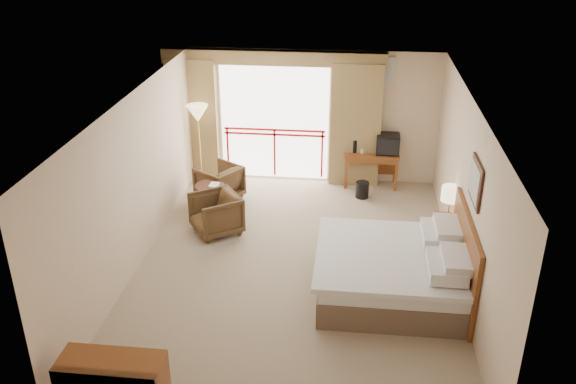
# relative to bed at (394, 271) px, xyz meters

# --- Properties ---
(floor) EXTENTS (7.00, 7.00, 0.00)m
(floor) POSITION_rel_bed_xyz_m (-1.50, 0.60, -0.38)
(floor) COLOR gray
(floor) RESTS_ON ground
(ceiling) EXTENTS (7.00, 7.00, 0.00)m
(ceiling) POSITION_rel_bed_xyz_m (-1.50, 0.60, 2.32)
(ceiling) COLOR white
(ceiling) RESTS_ON wall_back
(wall_back) EXTENTS (5.00, 0.00, 5.00)m
(wall_back) POSITION_rel_bed_xyz_m (-1.50, 4.10, 0.97)
(wall_back) COLOR beige
(wall_back) RESTS_ON ground
(wall_front) EXTENTS (5.00, 0.00, 5.00)m
(wall_front) POSITION_rel_bed_xyz_m (-1.50, -2.90, 0.97)
(wall_front) COLOR beige
(wall_front) RESTS_ON ground
(wall_left) EXTENTS (0.00, 7.00, 7.00)m
(wall_left) POSITION_rel_bed_xyz_m (-4.00, 0.60, 0.97)
(wall_left) COLOR beige
(wall_left) RESTS_ON ground
(wall_right) EXTENTS (0.00, 7.00, 7.00)m
(wall_right) POSITION_rel_bed_xyz_m (1.00, 0.60, 0.97)
(wall_right) COLOR beige
(wall_right) RESTS_ON ground
(balcony_door) EXTENTS (2.40, 0.00, 2.40)m
(balcony_door) POSITION_rel_bed_xyz_m (-2.30, 4.08, 0.82)
(balcony_door) COLOR white
(balcony_door) RESTS_ON wall_back
(balcony_railing) EXTENTS (2.09, 0.03, 1.02)m
(balcony_railing) POSITION_rel_bed_xyz_m (-2.30, 4.06, 0.44)
(balcony_railing) COLOR #B8130F
(balcony_railing) RESTS_ON wall_back
(curtain_left) EXTENTS (1.00, 0.26, 2.50)m
(curtain_left) POSITION_rel_bed_xyz_m (-3.95, 3.95, 0.87)
(curtain_left) COLOR olive
(curtain_left) RESTS_ON wall_back
(curtain_right) EXTENTS (1.00, 0.26, 2.50)m
(curtain_right) POSITION_rel_bed_xyz_m (-0.65, 3.95, 0.87)
(curtain_right) COLOR olive
(curtain_right) RESTS_ON wall_back
(valance) EXTENTS (4.40, 0.22, 0.28)m
(valance) POSITION_rel_bed_xyz_m (-2.30, 3.98, 2.17)
(valance) COLOR olive
(valance) RESTS_ON wall_back
(hvac_vent) EXTENTS (0.50, 0.04, 0.50)m
(hvac_vent) POSITION_rel_bed_xyz_m (-0.20, 4.07, 1.97)
(hvac_vent) COLOR silver
(hvac_vent) RESTS_ON wall_back
(bed) EXTENTS (2.13, 2.06, 0.97)m
(bed) POSITION_rel_bed_xyz_m (0.00, 0.00, 0.00)
(bed) COLOR brown
(bed) RESTS_ON floor
(headboard) EXTENTS (0.06, 2.10, 1.30)m
(headboard) POSITION_rel_bed_xyz_m (0.96, 0.00, 0.27)
(headboard) COLOR brown
(headboard) RESTS_ON wall_right
(framed_art) EXTENTS (0.04, 0.72, 0.60)m
(framed_art) POSITION_rel_bed_xyz_m (0.97, 0.00, 1.47)
(framed_art) COLOR black
(framed_art) RESTS_ON wall_right
(nightstand) EXTENTS (0.42, 0.49, 0.58)m
(nightstand) POSITION_rel_bed_xyz_m (0.92, 1.37, -0.09)
(nightstand) COLOR brown
(nightstand) RESTS_ON floor
(table_lamp) EXTENTS (0.30, 0.30, 0.53)m
(table_lamp) POSITION_rel_bed_xyz_m (0.92, 1.42, 0.62)
(table_lamp) COLOR tan
(table_lamp) RESTS_ON nightstand
(phone) EXTENTS (0.20, 0.17, 0.08)m
(phone) POSITION_rel_bed_xyz_m (0.87, 1.22, 0.24)
(phone) COLOR black
(phone) RESTS_ON nightstand
(desk) EXTENTS (1.09, 0.53, 0.71)m
(desk) POSITION_rel_bed_xyz_m (-0.29, 3.91, 0.18)
(desk) COLOR brown
(desk) RESTS_ON floor
(tv) EXTENTS (0.45, 0.36, 0.41)m
(tv) POSITION_rel_bed_xyz_m (0.01, 3.86, 0.54)
(tv) COLOR black
(tv) RESTS_ON desk
(coffee_maker) EXTENTS (0.16, 0.16, 0.27)m
(coffee_maker) POSITION_rel_bed_xyz_m (-0.64, 3.87, 0.46)
(coffee_maker) COLOR black
(coffee_maker) RESTS_ON desk
(cup) EXTENTS (0.08, 0.08, 0.09)m
(cup) POSITION_rel_bed_xyz_m (-0.49, 3.82, 0.38)
(cup) COLOR white
(cup) RESTS_ON desk
(wastebasket) EXTENTS (0.33, 0.33, 0.32)m
(wastebasket) POSITION_rel_bed_xyz_m (-0.46, 3.26, -0.22)
(wastebasket) COLOR black
(wastebasket) RESTS_ON floor
(armchair_far) EXTENTS (1.03, 1.03, 0.69)m
(armchair_far) POSITION_rel_bed_xyz_m (-3.23, 2.89, -0.38)
(armchair_far) COLOR #412D18
(armchair_far) RESTS_ON floor
(armchair_near) EXTENTS (1.08, 1.07, 0.71)m
(armchair_near) POSITION_rel_bed_xyz_m (-3.00, 1.55, -0.38)
(armchair_near) COLOR #412D18
(armchair_near) RESTS_ON floor
(side_table) EXTENTS (0.54, 0.54, 0.59)m
(side_table) POSITION_rel_bed_xyz_m (-3.25, 2.20, 0.03)
(side_table) COLOR black
(side_table) RESTS_ON floor
(book) EXTENTS (0.18, 0.23, 0.02)m
(book) POSITION_rel_bed_xyz_m (-3.25, 2.20, 0.22)
(book) COLOR white
(book) RESTS_ON side_table
(floor_lamp) EXTENTS (0.43, 0.43, 1.68)m
(floor_lamp) POSITION_rel_bed_xyz_m (-3.75, 3.55, 1.07)
(floor_lamp) COLOR tan
(floor_lamp) RESTS_ON floor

